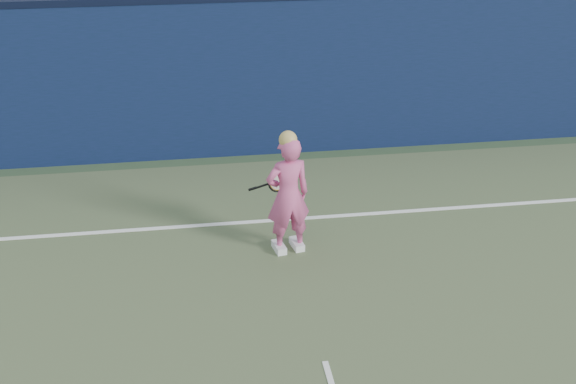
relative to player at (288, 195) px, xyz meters
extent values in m
cube|color=#0B1933|center=(0.05, 3.27, 0.47)|extent=(24.00, 0.40, 2.50)
imported|color=#CD4F87|center=(0.00, 0.00, -0.01)|extent=(0.62, 0.47, 1.54)
sphere|color=tan|center=(0.00, 0.00, 0.73)|extent=(0.22, 0.22, 0.22)
cube|color=white|center=(0.12, 0.02, -0.73)|extent=(0.17, 0.30, 0.10)
cube|color=white|center=(-0.12, -0.02, -0.73)|extent=(0.17, 0.30, 0.10)
torus|color=black|center=(-0.07, 0.40, -0.01)|extent=(0.28, 0.11, 0.28)
torus|color=#C58C12|center=(-0.07, 0.40, -0.01)|extent=(0.23, 0.09, 0.23)
cylinder|color=beige|center=(-0.07, 0.40, -0.01)|extent=(0.23, 0.08, 0.23)
cylinder|color=black|center=(-0.28, 0.42, -0.06)|extent=(0.26, 0.04, 0.09)
cylinder|color=black|center=(-0.40, 0.43, -0.10)|extent=(0.12, 0.04, 0.06)
cube|color=white|center=(0.05, 0.77, -0.76)|extent=(11.00, 0.08, 0.01)
camera|label=1|loc=(-1.13, -7.83, 3.96)|focal=45.00mm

